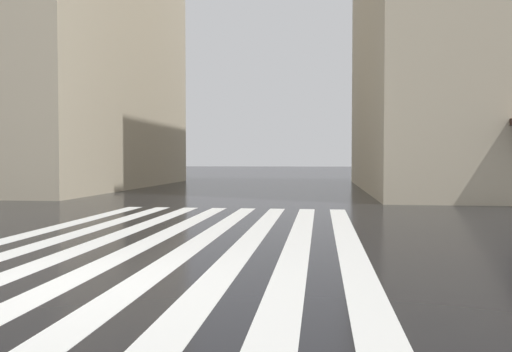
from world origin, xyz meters
The scene contains 2 objects.
ground_plane centered at (0.00, 0.00, 0.00)m, with size 220.00×220.00×0.00m, color black.
zebra_crossing centered at (4.00, -0.46, 0.00)m, with size 13.00×7.50×0.01m.
Camera 1 is at (-6.44, -3.40, 1.68)m, focal length 35.38 mm.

